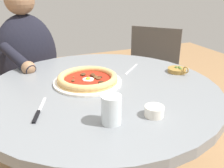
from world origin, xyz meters
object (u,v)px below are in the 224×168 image
(ramekin_capers, at_px, (154,111))
(diner_person, at_px, (31,88))
(water_glass, at_px, (111,112))
(cafe_chair_spare_near, at_px, (150,71))
(pizza_on_plate, at_px, (88,79))
(olive_pan, at_px, (177,70))
(steak_knife, at_px, (38,113))
(fork_utensil, at_px, (131,69))
(dining_table, at_px, (101,117))
(cafe_chair_diner, at_px, (22,83))

(ramekin_capers, height_order, diner_person, diner_person)
(water_glass, bearing_deg, cafe_chair_spare_near, -37.66)
(pizza_on_plate, height_order, olive_pan, olive_pan)
(olive_pan, distance_m, cafe_chair_spare_near, 0.71)
(olive_pan, bearing_deg, steak_knife, 102.84)
(pizza_on_plate, relative_size, fork_utensil, 2.23)
(steak_knife, distance_m, fork_utensil, 0.58)
(dining_table, bearing_deg, ramekin_capers, -165.28)
(water_glass, xyz_separation_m, olive_pan, (0.31, -0.49, -0.03))
(diner_person, height_order, cafe_chair_diner, diner_person)
(fork_utensil, bearing_deg, ramekin_capers, 162.26)
(steak_knife, distance_m, cafe_chair_spare_near, 1.24)
(pizza_on_plate, height_order, cafe_chair_diner, cafe_chair_diner)
(water_glass, bearing_deg, cafe_chair_diner, 11.54)
(fork_utensil, bearing_deg, dining_table, 123.47)
(pizza_on_plate, height_order, ramekin_capers, pizza_on_plate)
(water_glass, xyz_separation_m, fork_utensil, (0.44, -0.30, -0.04))
(pizza_on_plate, bearing_deg, diner_person, 19.17)
(pizza_on_plate, relative_size, cafe_chair_spare_near, 0.37)
(ramekin_capers, height_order, fork_utensil, ramekin_capers)
(water_glass, bearing_deg, steak_knife, 53.91)
(olive_pan, relative_size, cafe_chair_spare_near, 0.14)
(cafe_chair_diner, xyz_separation_m, cafe_chair_spare_near, (-0.14, -0.94, 0.01))
(pizza_on_plate, bearing_deg, fork_utensil, -71.90)
(pizza_on_plate, xyz_separation_m, cafe_chair_spare_near, (0.58, -0.69, -0.25))
(steak_knife, xyz_separation_m, fork_utensil, (0.28, -0.51, -0.00))
(diner_person, xyz_separation_m, cafe_chair_spare_near, (-0.01, -0.89, -0.00))
(cafe_chair_spare_near, bearing_deg, ramekin_capers, 149.02)
(pizza_on_plate, height_order, fork_utensil, pizza_on_plate)
(dining_table, relative_size, steak_knife, 5.65)
(ramekin_capers, bearing_deg, cafe_chair_diner, 18.79)
(dining_table, distance_m, steak_knife, 0.35)
(water_glass, bearing_deg, fork_utensil, -34.08)
(ramekin_capers, bearing_deg, steak_knife, 65.05)
(water_glass, height_order, cafe_chair_diner, water_glass)
(dining_table, bearing_deg, cafe_chair_spare_near, -45.18)
(pizza_on_plate, relative_size, water_glass, 3.15)
(dining_table, relative_size, cafe_chair_diner, 1.23)
(steak_knife, relative_size, cafe_chair_spare_near, 0.22)
(pizza_on_plate, bearing_deg, olive_pan, -94.88)
(fork_utensil, bearing_deg, steak_knife, 119.29)
(dining_table, relative_size, pizza_on_plate, 3.36)
(steak_knife, bearing_deg, cafe_chair_spare_near, -50.01)
(water_glass, height_order, cafe_chair_spare_near, water_glass)
(water_glass, relative_size, ramekin_capers, 1.46)
(pizza_on_plate, height_order, diner_person, diner_person)
(fork_utensil, distance_m, cafe_chair_spare_near, 0.69)
(diner_person, bearing_deg, ramekin_capers, -161.32)
(dining_table, bearing_deg, fork_utensil, -56.53)
(diner_person, relative_size, cafe_chair_spare_near, 1.39)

